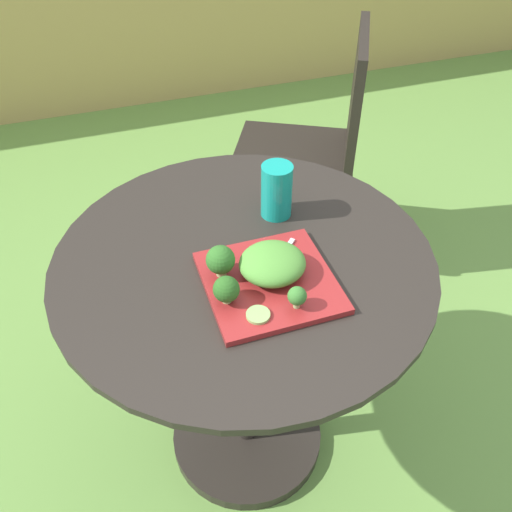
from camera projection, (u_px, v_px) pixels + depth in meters
ground_plane at (247, 438)px, 1.67m from camera, size 12.00×12.00×0.00m
patio_table at (245, 345)px, 1.37m from camera, size 0.82×0.82×0.74m
patio_chair at (320, 138)px, 1.96m from camera, size 0.59×0.59×0.90m
salad_plate at (269, 282)px, 1.10m from camera, size 0.25×0.25×0.01m
drinking_glass at (277, 193)px, 1.24m from camera, size 0.07×0.07×0.13m
fork at (274, 265)px, 1.12m from camera, size 0.12×0.12×0.00m
lettuce_mound at (272, 263)px, 1.09m from camera, size 0.13×0.13×0.06m
broccoli_floret_0 at (221, 260)px, 1.08m from camera, size 0.06×0.06×0.07m
broccoli_floret_1 at (226, 289)px, 1.03m from camera, size 0.05×0.05×0.06m
broccoli_floret_2 at (297, 296)px, 1.02m from camera, size 0.04×0.04×0.05m
cucumber_slice_0 at (258, 315)px, 1.02m from camera, size 0.05×0.05×0.01m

